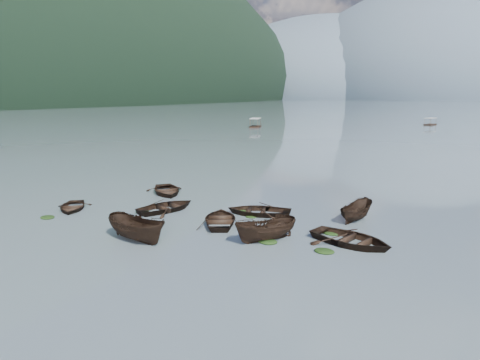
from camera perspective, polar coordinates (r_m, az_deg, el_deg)
The scene contains 22 objects.
ground_plane at distance 25.69m, azimuth -12.85°, elevation -9.06°, with size 2400.00×2400.00×0.00m, color slate.
haze_mtn_a at distance 958.68m, azimuth 11.51°, elevation 10.61°, with size 520.00×520.00×280.00m, color #475666.
haze_mtn_b at distance 921.23m, azimuth 23.68°, elevation 9.87°, with size 520.00×520.00×340.00m, color #475666.
rowboat_0 at distance 35.97m, azimuth -21.46°, elevation -3.67°, with size 2.74×3.84×0.79m, color black.
rowboat_1 at distance 33.70m, azimuth -9.72°, elevation -4.01°, with size 3.39×4.74×0.98m, color black.
rowboat_2 at distance 27.29m, azimuth -13.49°, elevation -7.87°, with size 1.79×4.77×1.84m, color black.
rowboat_3 at distance 30.05m, azimuth -2.57°, elevation -5.76°, with size 3.31×4.63×0.96m, color black.
rowboat_4 at distance 26.79m, azimuth 14.52°, elevation -8.29°, with size 3.62×5.07×1.05m, color black.
rowboat_5 at distance 26.56m, azimuth 3.49°, elevation -8.10°, with size 1.62×4.31×1.66m, color black.
rowboat_6 at distance 39.32m, azimuth -9.75°, elevation -1.80°, with size 3.44×4.81×1.00m, color black.
rowboat_7 at distance 32.20m, azimuth 2.55°, elevation -4.58°, with size 3.41×4.78×0.99m, color black.
rowboat_8 at distance 31.93m, azimuth 15.15°, elevation -5.12°, with size 1.48×3.93×1.52m, color black.
weed_clump_0 at distance 34.19m, azimuth -24.28°, elevation -4.66°, with size 1.10×0.90×0.24m, color black.
weed_clump_1 at distance 28.94m, azimuth -13.31°, elevation -6.74°, with size 0.93×0.74×0.20m, color black.
weed_clump_2 at distance 26.26m, azimuth 3.72°, elevation -8.34°, with size 1.21×0.97×0.26m, color black.
weed_clump_3 at distance 32.96m, azimuth 0.12°, elevation -4.20°, with size 0.80×0.68×0.18m, color black.
weed_clump_4 at distance 25.18m, azimuth 11.17°, elevation -9.42°, with size 1.18×0.93×0.24m, color black.
weed_clump_5 at distance 33.39m, azimuth -12.85°, elevation -4.29°, with size 1.14×0.92×0.24m, color black.
weed_clump_6 at distance 31.40m, azimuth 1.48°, elevation -5.00°, with size 0.82×0.68×0.17m, color black.
weed_clump_7 at distance 28.36m, azimuth 12.06°, elevation -7.06°, with size 1.01×0.81×0.22m, color black.
pontoon_left at distance 117.06m, azimuth 2.06°, elevation 7.02°, with size 2.59×6.21×2.38m, color black, non-canonical shape.
pontoon_centre at distance 137.94m, azimuth 24.01°, elevation 6.71°, with size 2.15×5.15×1.98m, color black, non-canonical shape.
Camera 1 is at (16.00, -18.05, 8.84)m, focal length 32.00 mm.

